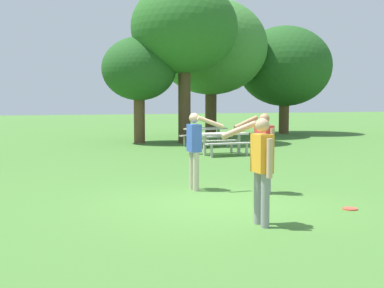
{
  "coord_description": "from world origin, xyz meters",
  "views": [
    {
      "loc": [
        -4.0,
        -8.88,
        1.91
      ],
      "look_at": [
        0.0,
        1.26,
        1.0
      ],
      "focal_mm": 49.35,
      "sensor_mm": 36.0,
      "label": 1
    }
  ],
  "objects_px": {
    "picnic_table_far": "(206,133)",
    "person_catcher": "(195,145)",
    "person_thrower": "(261,163)",
    "frisbee": "(350,209)",
    "tree_slender_mid": "(184,29)",
    "picnic_table_near": "(222,139)",
    "tree_back_left": "(211,47)",
    "tree_far_right": "(139,70)",
    "person_bystander": "(264,147)",
    "tree_back_right": "(285,66)"
  },
  "relations": [
    {
      "from": "picnic_table_far",
      "to": "person_catcher",
      "type": "bearing_deg",
      "value": -114.3
    },
    {
      "from": "person_thrower",
      "to": "picnic_table_far",
      "type": "distance_m",
      "value": 13.67
    },
    {
      "from": "person_thrower",
      "to": "frisbee",
      "type": "relative_size",
      "value": 6.23
    },
    {
      "from": "person_thrower",
      "to": "tree_slender_mid",
      "type": "relative_size",
      "value": 0.23
    },
    {
      "from": "person_catcher",
      "to": "picnic_table_near",
      "type": "xyz_separation_m",
      "value": [
        3.56,
        6.33,
        -0.4
      ]
    },
    {
      "from": "tree_back_left",
      "to": "picnic_table_far",
      "type": "bearing_deg",
      "value": -115.45
    },
    {
      "from": "person_catcher",
      "to": "frisbee",
      "type": "relative_size",
      "value": 6.23
    },
    {
      "from": "tree_far_right",
      "to": "tree_back_left",
      "type": "xyz_separation_m",
      "value": [
        4.72,
        2.9,
        1.42
      ]
    },
    {
      "from": "person_bystander",
      "to": "tree_slender_mid",
      "type": "distance_m",
      "value": 13.45
    },
    {
      "from": "tree_slender_mid",
      "to": "tree_back_right",
      "type": "bearing_deg",
      "value": 28.48
    },
    {
      "from": "person_catcher",
      "to": "person_bystander",
      "type": "height_order",
      "value": "same"
    },
    {
      "from": "picnic_table_near",
      "to": "frisbee",
      "type": "bearing_deg",
      "value": -100.91
    },
    {
      "from": "tree_far_right",
      "to": "tree_slender_mid",
      "type": "height_order",
      "value": "tree_slender_mid"
    },
    {
      "from": "picnic_table_near",
      "to": "picnic_table_far",
      "type": "bearing_deg",
      "value": 76.83
    },
    {
      "from": "person_catcher",
      "to": "tree_back_right",
      "type": "relative_size",
      "value": 0.27
    },
    {
      "from": "person_catcher",
      "to": "tree_back_right",
      "type": "distance_m",
      "value": 19.84
    },
    {
      "from": "person_catcher",
      "to": "tree_slender_mid",
      "type": "distance_m",
      "value": 12.96
    },
    {
      "from": "tree_back_right",
      "to": "person_thrower",
      "type": "bearing_deg",
      "value": -122.24
    },
    {
      "from": "tree_back_right",
      "to": "picnic_table_near",
      "type": "bearing_deg",
      "value": -131.16
    },
    {
      "from": "person_bystander",
      "to": "tree_slender_mid",
      "type": "bearing_deg",
      "value": 76.55
    },
    {
      "from": "frisbee",
      "to": "picnic_table_far",
      "type": "distance_m",
      "value": 12.67
    },
    {
      "from": "person_catcher",
      "to": "person_bystander",
      "type": "distance_m",
      "value": 1.46
    },
    {
      "from": "picnic_table_far",
      "to": "person_bystander",
      "type": "bearing_deg",
      "value": -106.79
    },
    {
      "from": "picnic_table_near",
      "to": "tree_back_right",
      "type": "relative_size",
      "value": 0.28
    },
    {
      "from": "picnic_table_far",
      "to": "tree_back_right",
      "type": "bearing_deg",
      "value": 39.63
    },
    {
      "from": "frisbee",
      "to": "picnic_table_near",
      "type": "distance_m",
      "value": 9.38
    },
    {
      "from": "person_catcher",
      "to": "tree_back_left",
      "type": "distance_m",
      "value": 17.12
    },
    {
      "from": "tree_far_right",
      "to": "tree_slender_mid",
      "type": "bearing_deg",
      "value": -20.25
    },
    {
      "from": "person_catcher",
      "to": "frisbee",
      "type": "xyz_separation_m",
      "value": [
        1.78,
        -2.87,
        -0.95
      ]
    },
    {
      "from": "tree_far_right",
      "to": "tree_back_left",
      "type": "bearing_deg",
      "value": 31.59
    },
    {
      "from": "frisbee",
      "to": "picnic_table_near",
      "type": "xyz_separation_m",
      "value": [
        1.77,
        9.19,
        0.55
      ]
    },
    {
      "from": "tree_far_right",
      "to": "tree_back_left",
      "type": "distance_m",
      "value": 5.72
    },
    {
      "from": "picnic_table_far",
      "to": "tree_far_right",
      "type": "relative_size",
      "value": 0.43
    },
    {
      "from": "tree_back_left",
      "to": "person_catcher",
      "type": "bearing_deg",
      "value": -114.73
    },
    {
      "from": "person_bystander",
      "to": "frisbee",
      "type": "height_order",
      "value": "person_bystander"
    },
    {
      "from": "person_catcher",
      "to": "tree_back_left",
      "type": "xyz_separation_m",
      "value": [
        6.99,
        15.18,
        3.7
      ]
    },
    {
      "from": "tree_back_right",
      "to": "picnic_table_far",
      "type": "bearing_deg",
      "value": -140.37
    },
    {
      "from": "picnic_table_near",
      "to": "tree_far_right",
      "type": "height_order",
      "value": "tree_far_right"
    },
    {
      "from": "person_bystander",
      "to": "tree_back_right",
      "type": "height_order",
      "value": "tree_back_right"
    },
    {
      "from": "picnic_table_far",
      "to": "tree_slender_mid",
      "type": "distance_m",
      "value": 4.92
    },
    {
      "from": "frisbee",
      "to": "picnic_table_far",
      "type": "bearing_deg",
      "value": 78.5
    },
    {
      "from": "frisbee",
      "to": "tree_far_right",
      "type": "height_order",
      "value": "tree_far_right"
    },
    {
      "from": "person_catcher",
      "to": "person_thrower",
      "type": "bearing_deg",
      "value": -94.38
    },
    {
      "from": "person_bystander",
      "to": "tree_far_right",
      "type": "height_order",
      "value": "tree_far_right"
    },
    {
      "from": "person_thrower",
      "to": "frisbee",
      "type": "distance_m",
      "value": 2.3
    },
    {
      "from": "person_bystander",
      "to": "tree_far_right",
      "type": "distance_m",
      "value": 13.4
    },
    {
      "from": "tree_slender_mid",
      "to": "tree_back_right",
      "type": "xyz_separation_m",
      "value": [
        7.62,
        4.14,
        -1.23
      ]
    },
    {
      "from": "tree_slender_mid",
      "to": "tree_back_right",
      "type": "height_order",
      "value": "tree_slender_mid"
    },
    {
      "from": "frisbee",
      "to": "picnic_table_far",
      "type": "xyz_separation_m",
      "value": [
        2.52,
        12.41,
        0.55
      ]
    },
    {
      "from": "frisbee",
      "to": "tree_far_right",
      "type": "xyz_separation_m",
      "value": [
        0.48,
        15.14,
        3.23
      ]
    }
  ]
}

